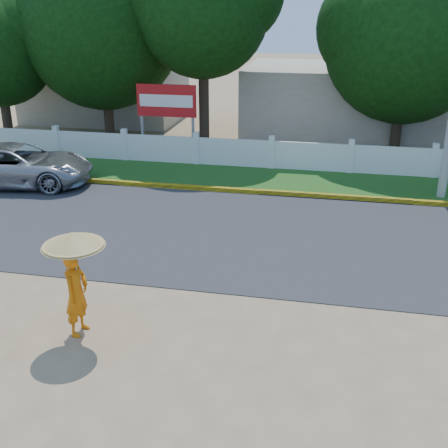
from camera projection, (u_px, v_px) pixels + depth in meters
name	position (u px, v px, depth m)	size (l,w,h in m)	color
ground	(205.00, 316.00, 11.77)	(120.00, 120.00, 0.00)	#9E8460
road	(242.00, 234.00, 15.86)	(60.00, 7.00, 0.02)	#38383A
grass_verge	(266.00, 179.00, 20.62)	(60.00, 3.50, 0.03)	#2D601E
curb	(260.00, 192.00, 19.06)	(40.00, 0.18, 0.16)	yellow
fence	(271.00, 155.00, 21.74)	(40.00, 0.10, 1.10)	silver
building_near	(351.00, 101.00, 26.97)	(10.00, 6.00, 3.20)	#B7AD99
building_far	(106.00, 93.00, 30.36)	(8.00, 5.00, 2.80)	#B7AD99
vehicle	(17.00, 165.00, 19.80)	(2.40, 5.21, 1.45)	#9FA2A6
monk_with_parasol	(75.00, 268.00, 10.69)	(1.20, 1.20, 2.18)	orange
billboard	(166.00, 105.00, 22.98)	(2.50, 0.13, 2.95)	gray
tree_row	(369.00, 32.00, 22.35)	(38.43, 7.47, 8.91)	#473828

